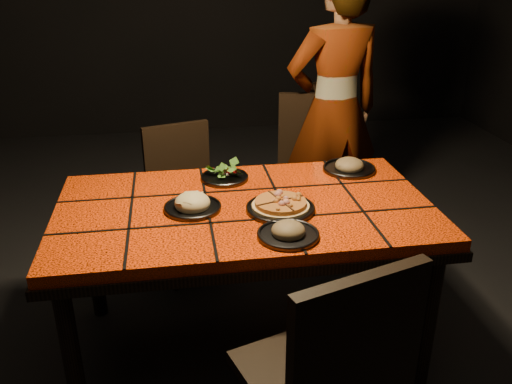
{
  "coord_description": "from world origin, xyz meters",
  "views": [
    {
      "loc": [
        -0.29,
        -2.08,
        1.75
      ],
      "look_at": [
        0.04,
        -0.03,
        0.82
      ],
      "focal_mm": 38.0,
      "sensor_mm": 36.0,
      "label": 1
    }
  ],
  "objects": [
    {
      "name": "room_shell",
      "position": [
        0.0,
        0.0,
        1.5
      ],
      "size": [
        6.04,
        7.04,
        3.08
      ],
      "color": "black",
      "rests_on": "ground"
    },
    {
      "name": "dining_table",
      "position": [
        0.0,
        0.0,
        0.67
      ],
      "size": [
        1.62,
        0.92,
        0.75
      ],
      "color": "#FF3F08",
      "rests_on": "ground"
    },
    {
      "name": "chair_near",
      "position": [
        0.15,
        -0.84,
        0.56
      ],
      "size": [
        0.55,
        0.55,
        0.97
      ],
      "rotation": [
        0.0,
        0.0,
        3.45
      ],
      "color": "black",
      "rests_on": "ground"
    },
    {
      "name": "chair_far_left",
      "position": [
        -0.24,
        0.8,
        0.49
      ],
      "size": [
        0.48,
        0.48,
        0.86
      ],
      "rotation": [
        0.0,
        0.0,
        0.29
      ],
      "color": "black",
      "rests_on": "ground"
    },
    {
      "name": "chair_far_right",
      "position": [
        0.56,
        0.98,
        0.54
      ],
      "size": [
        0.51,
        0.51,
        0.95
      ],
      "rotation": [
        0.0,
        0.0,
        -0.2
      ],
      "color": "black",
      "rests_on": "ground"
    },
    {
      "name": "diner",
      "position": [
        0.69,
        1.01,
        0.86
      ],
      "size": [
        0.69,
        0.52,
        1.71
      ],
      "primitive_type": "imported",
      "rotation": [
        0.0,
        0.0,
        3.33
      ],
      "color": "brown",
      "rests_on": "ground"
    },
    {
      "name": "plate_pizza",
      "position": [
        0.14,
        -0.08,
        0.77
      ],
      "size": [
        0.3,
        0.3,
        0.04
      ],
      "color": "#323236",
      "rests_on": "dining_table"
    },
    {
      "name": "plate_pasta",
      "position": [
        -0.22,
        -0.01,
        0.77
      ],
      "size": [
        0.24,
        0.24,
        0.08
      ],
      "color": "#323236",
      "rests_on": "dining_table"
    },
    {
      "name": "plate_salad",
      "position": [
        -0.06,
        0.29,
        0.78
      ],
      "size": [
        0.23,
        0.23,
        0.07
      ],
      "color": "#323236",
      "rests_on": "dining_table"
    },
    {
      "name": "plate_mushroom_a",
      "position": [
        0.12,
        -0.31,
        0.77
      ],
      "size": [
        0.24,
        0.24,
        0.08
      ],
      "color": "#323236",
      "rests_on": "dining_table"
    },
    {
      "name": "plate_mushroom_b",
      "position": [
        0.57,
        0.31,
        0.77
      ],
      "size": [
        0.26,
        0.26,
        0.09
      ],
      "color": "#323236",
      "rests_on": "dining_table"
    }
  ]
}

